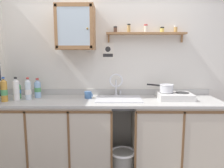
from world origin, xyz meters
The scene contains 18 objects.
back_wall centered at (0.00, 0.72, 1.22)m, with size 3.44×0.07×2.42m.
lower_cabinet_run centered at (-0.67, 0.38, 0.47)m, with size 1.48×0.64×0.93m.
lower_cabinet_run_right centered at (0.86, 0.38, 0.47)m, with size 1.10×0.64×0.93m.
countertop centered at (0.00, 0.38, 0.95)m, with size 2.80×0.67×0.03m, color #B2B2AD.
backsplash centered at (0.00, 0.69, 1.00)m, with size 2.80×0.02×0.08m, color #B2B2AD.
sink centered at (0.14, 0.42, 0.95)m, with size 0.57×0.46×0.41m.
hot_plate_stove centered at (0.85, 0.42, 1.00)m, with size 0.42×0.33×0.08m.
saucepan centered at (0.75, 0.44, 1.10)m, with size 0.32×0.23×0.10m.
bottle_soda_green_0 centered at (-1.15, 0.44, 1.06)m, with size 0.08×0.08×0.22m.
bottle_water_clear_1 centered at (-0.99, 0.38, 1.09)m, with size 0.08×0.08×0.28m.
bottle_juice_amber_2 centered at (-1.23, 0.27, 1.10)m, with size 0.08×0.08×0.30m.
bottle_water_blue_3 centered at (-0.91, 0.50, 1.08)m, with size 0.08×0.08×0.25m.
bottle_opaque_white_4 centered at (-1.11, 0.33, 1.09)m, with size 0.08×0.08×0.29m.
mug centered at (-0.25, 0.45, 1.01)m, with size 0.11×0.10×0.09m.
wall_cabinet centered at (-0.40, 0.54, 1.86)m, with size 0.47×0.34×0.55m.
spice_shelf centered at (0.50, 0.63, 1.80)m, with size 1.04×0.14×0.23m.
warning_sign centered at (0.00, 0.69, 1.56)m, with size 0.16×0.01×0.23m.
trash_bin centered at (0.19, 0.23, 0.19)m, with size 0.32×0.32×0.35m.
Camera 1 is at (0.08, -2.20, 1.55)m, focal length 33.84 mm.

